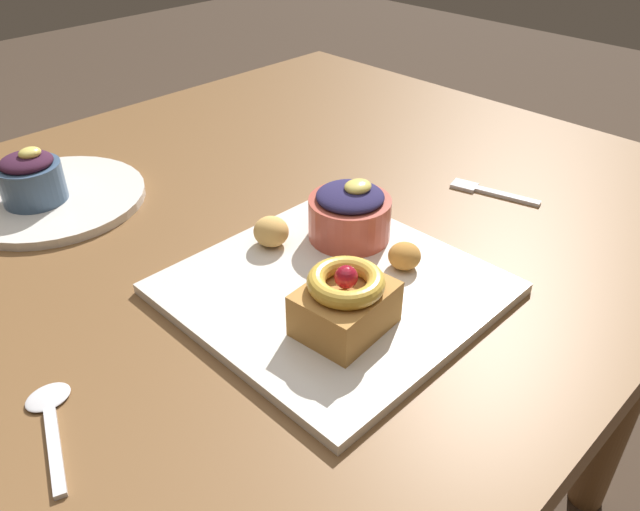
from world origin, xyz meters
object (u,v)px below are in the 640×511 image
front_plate (333,288)px  fritter_front (405,256)px  cake_slice (345,302)px  spoon (51,419)px  berry_ramekin (350,213)px  back_plate (53,198)px  fork (488,191)px  back_ramekin (31,178)px  fritter_middle (271,231)px

front_plate → fritter_front: 0.09m
cake_slice → spoon: size_ratio=0.80×
front_plate → berry_ramekin: size_ratio=3.13×
berry_ramekin → back_plate: bearing=120.0°
cake_slice → berry_ramekin: 0.17m
fork → spoon: size_ratio=1.03×
cake_slice → back_ramekin: size_ratio=1.18×
fork → back_ramekin: bearing=34.5°
cake_slice → back_plate: bearing=99.6°
back_plate → fritter_front: bearing=-65.6°
berry_ramekin → fork: (0.24, -0.05, -0.04)m
fritter_front → berry_ramekin: bearing=87.1°
fritter_front → back_plate: 0.49m
fritter_front → back_ramekin: bearing=116.6°
fritter_middle → front_plate: bearing=-93.2°
back_ramekin → spoon: 0.40m
front_plate → back_plate: bearing=106.6°
cake_slice → fritter_middle: (0.05, 0.17, -0.01)m
cake_slice → fork: bearing=10.0°
cake_slice → fritter_front: size_ratio=2.61×
cake_slice → fritter_middle: 0.17m
fritter_middle → spoon: 0.31m
front_plate → back_plate: 0.43m
front_plate → berry_ramekin: 0.11m
berry_ramekin → fritter_front: (-0.00, -0.09, -0.02)m
back_ramekin → fork: bearing=-41.2°
berry_ramekin → fritter_middle: bearing=145.5°
back_plate → spoon: size_ratio=2.02×
front_plate → fritter_front: fritter_front is taller
berry_ramekin → fork: berry_ramekin is taller
berry_ramekin → back_ramekin: size_ratio=1.20×
fritter_middle → fork: bearing=-17.9°
back_plate → fritter_middle: bearing=-67.1°
fritter_middle → back_ramekin: bearing=116.1°
berry_ramekin → back_plate: 0.42m
back_ramekin → fork: 0.62m
fork → spoon: 0.62m
back_ramekin → cake_slice: bearing=-78.0°
front_plate → berry_ramekin: berry_ramekin is taller
front_plate → back_ramekin: 0.44m
fork → spoon: bearing=72.1°
front_plate → fritter_middle: 0.11m
cake_slice → berry_ramekin: berry_ramekin is taller
back_ramekin → fritter_front: bearing=-63.4°
berry_ramekin → fork: size_ratio=0.79×
berry_ramekin → back_ramekin: 0.43m
front_plate → fritter_middle: fritter_middle is taller
fritter_middle → spoon: size_ratio=0.35×
back_ramekin → front_plate: bearing=-70.8°
berry_ramekin → fritter_front: bearing=-92.9°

